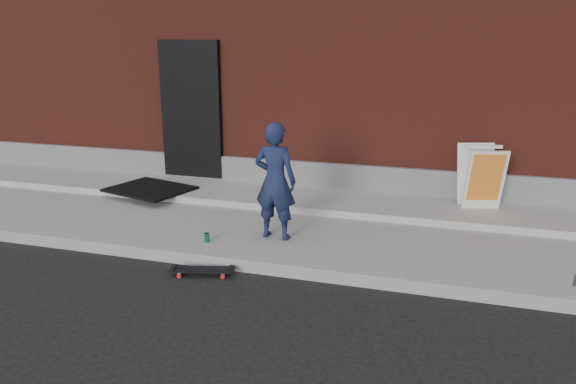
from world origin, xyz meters
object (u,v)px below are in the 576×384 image
(soda_can, at_px, (207,238))
(child, at_px, (275,181))
(skateboard, at_px, (202,270))
(pizza_sign, at_px, (481,176))

(soda_can, bearing_deg, child, 28.11)
(child, bearing_deg, skateboard, 66.66)
(skateboard, xyz_separation_m, soda_can, (-0.22, 0.62, 0.14))
(pizza_sign, xyz_separation_m, soda_can, (-3.20, -2.17, -0.48))
(child, xyz_separation_m, skateboard, (-0.53, -1.02, -0.81))
(skateboard, height_order, soda_can, soda_can)
(soda_can, bearing_deg, skateboard, -70.30)
(skateboard, xyz_separation_m, pizza_sign, (2.97, 2.79, 0.63))
(skateboard, height_order, pizza_sign, pizza_sign)
(pizza_sign, bearing_deg, soda_can, -145.81)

